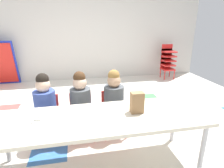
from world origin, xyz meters
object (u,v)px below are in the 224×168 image
Objects in this scene: seated_child_near_camera at (45,103)px; paper_plate_near_edge at (39,119)px; seated_child_middle_seat at (81,100)px; craft_table at (99,121)px; paper_bag_brown at (137,102)px; seated_child_far_right at (114,97)px; paper_plate_center_table at (62,129)px; donut_powdered_on_plate at (39,118)px; kid_chair_red_stack at (168,60)px.

seated_child_near_camera is 5.10× the size of paper_plate_near_edge.
seated_child_middle_seat is (0.43, 0.00, 0.00)m from seated_child_near_camera.
paper_plate_near_edge is at bearing 173.76° from craft_table.
paper_bag_brown is 0.97m from paper_plate_near_edge.
craft_table is 11.92× the size of paper_plate_near_edge.
seated_child_middle_seat is at bearing 0.00° from seated_child_near_camera.
seated_child_far_right is (0.43, 0.00, 0.00)m from seated_child_middle_seat.
craft_table is 11.92× the size of paper_plate_center_table.
donut_powdered_on_plate is (-0.22, 0.22, 0.02)m from paper_plate_center_table.
donut_powdered_on_plate is (-0.96, 0.04, -0.09)m from paper_bag_brown.
donut_powdered_on_plate is at bearing 134.18° from paper_plate_center_table.
seated_child_far_right is 1.00× the size of kid_chair_red_stack.
seated_child_far_right is 3.16m from kid_chair_red_stack.
seated_child_near_camera is 0.52m from paper_plate_near_edge.
kid_chair_red_stack is at bearing 40.16° from seated_child_near_camera.
paper_plate_near_edge is at bearing 0.00° from donut_powdered_on_plate.
kid_chair_red_stack is 4.18× the size of paper_bag_brown.
seated_child_far_right is 0.98m from paper_plate_near_edge.
craft_table is at bearing 24.46° from paper_plate_center_table.
seated_child_near_camera is at bearing -139.84° from kid_chair_red_stack.
kid_chair_red_stack is 4.11m from donut_powdered_on_plate.
paper_bag_brown is at bearing -29.22° from seated_child_near_camera.
seated_child_near_camera is 1.00× the size of seated_child_middle_seat.
seated_child_middle_seat is 5.10× the size of paper_plate_center_table.
seated_child_middle_seat is 0.66m from paper_plate_near_edge.
paper_plate_near_edge is (-0.96, 0.04, -0.11)m from paper_bag_brown.
paper_plate_center_table is at bearing -165.97° from paper_bag_brown.
kid_chair_red_stack reaches higher than craft_table.
seated_child_middle_seat is at bearing 75.33° from paper_plate_center_table.
seated_child_middle_seat is 1.00× the size of kid_chair_red_stack.
paper_bag_brown is at bearing -77.14° from seated_child_far_right.
craft_table is 3.78m from kid_chair_red_stack.
seated_child_near_camera is 0.52m from donut_powdered_on_plate.
paper_bag_brown is (0.98, -0.55, 0.15)m from seated_child_near_camera.
paper_plate_center_table is at bearing -155.54° from craft_table.
paper_plate_center_table is (-0.19, -0.74, 0.05)m from seated_child_middle_seat.
seated_child_near_camera and seated_child_far_right have the same top height.
seated_child_far_right is 9.03× the size of donut_powdered_on_plate.
seated_child_middle_seat is at bearing 105.60° from craft_table.
paper_bag_brown is (0.13, -0.55, 0.15)m from seated_child_far_right.
paper_plate_center_table is at bearing -129.85° from kid_chair_red_stack.
craft_table is 0.60m from seated_child_middle_seat.
kid_chair_red_stack is 5.11× the size of paper_plate_center_table.
paper_bag_brown is 1.22× the size of paper_plate_near_edge.
seated_child_far_right is at bearing 0.00° from seated_child_near_camera.
seated_child_middle_seat is 3.45m from kid_chair_red_stack.
paper_plate_center_table is (-0.75, -0.19, -0.11)m from paper_bag_brown.
paper_plate_center_table reaches higher than craft_table.
seated_child_middle_seat is 0.80m from paper_bag_brown.
paper_plate_near_edge reaches higher than craft_table.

